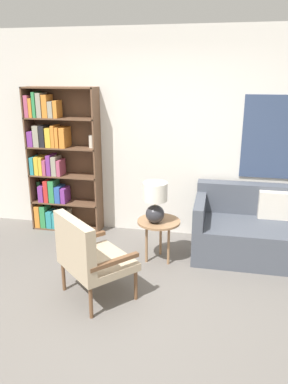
{
  "coord_description": "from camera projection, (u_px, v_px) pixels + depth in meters",
  "views": [
    {
      "loc": [
        0.89,
        -2.83,
        2.15
      ],
      "look_at": [
        0.1,
        0.99,
        0.9
      ],
      "focal_mm": 35.0,
      "sensor_mm": 36.0,
      "label": 1
    }
  ],
  "objects": [
    {
      "name": "ground_plane",
      "position": [
        112.0,
        316.0,
        3.47
      ],
      "size": [
        14.0,
        14.0,
        0.0
      ],
      "primitive_type": "plane",
      "color": "#66605B"
    },
    {
      "name": "wall_back",
      "position": [
        155.0,
        136.0,
        4.94
      ],
      "size": [
        6.4,
        0.08,
        2.7
      ],
      "color": "silver",
      "rests_on": "ground_plane"
    },
    {
      "name": "bookshelf",
      "position": [
        56.0,
        163.0,
        5.15
      ],
      "size": [
        0.97,
        0.3,
        1.97
      ],
      "color": "brown",
      "rests_on": "ground_plane"
    },
    {
      "name": "armchair",
      "position": [
        87.0,
        254.0,
        3.59
      ],
      "size": [
        0.88,
        0.87,
        0.87
      ],
      "color": "brown",
      "rests_on": "ground_plane"
    },
    {
      "name": "couch",
      "position": [
        273.0,
        232.0,
        4.52
      ],
      "size": [
        1.88,
        0.9,
        0.82
      ],
      "color": "#474C56",
      "rests_on": "ground_plane"
    },
    {
      "name": "side_table",
      "position": [
        159.0,
        225.0,
        4.36
      ],
      "size": [
        0.5,
        0.5,
        0.51
      ],
      "color": "#99704C",
      "rests_on": "ground_plane"
    },
    {
      "name": "table_lamp",
      "position": [
        155.0,
        200.0,
        4.2
      ],
      "size": [
        0.27,
        0.27,
        0.48
      ],
      "color": "#2D2D33",
      "rests_on": "side_table"
    }
  ]
}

